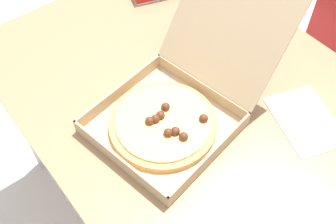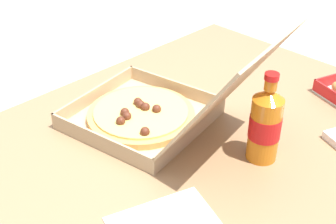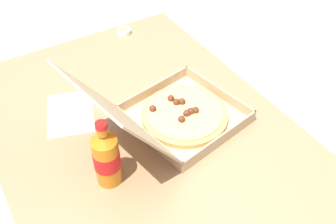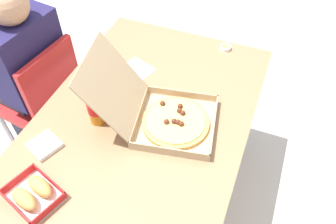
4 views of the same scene
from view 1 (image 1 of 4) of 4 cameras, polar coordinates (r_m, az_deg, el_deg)
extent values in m
plane|color=beige|center=(1.79, 3.19, -13.31)|extent=(10.00, 10.00, 0.00)
cube|color=#997551|center=(1.18, 4.71, 1.17)|extent=(1.31, 0.90, 0.03)
cylinder|color=#B7B7BC|center=(1.69, -19.32, -0.67)|extent=(0.05, 0.05, 0.70)
cylinder|color=#B7B7BC|center=(1.92, 1.01, 10.51)|extent=(0.05, 0.05, 0.70)
cylinder|color=#B2B2B7|center=(1.90, 16.26, 1.60)|extent=(0.03, 0.03, 0.43)
cube|color=tan|center=(1.10, -0.69, -2.03)|extent=(0.38, 0.38, 0.01)
cube|color=tan|center=(1.02, -6.76, -6.72)|extent=(0.32, 0.06, 0.04)
cube|color=tan|center=(1.16, -6.61, 2.94)|extent=(0.06, 0.32, 0.04)
cube|color=tan|center=(1.03, 5.98, -6.09)|extent=(0.06, 0.32, 0.04)
cube|color=tan|center=(1.16, 4.61, 3.45)|extent=(0.32, 0.06, 0.04)
cube|color=tan|center=(1.11, 8.25, 11.47)|extent=(0.36, 0.24, 0.27)
cylinder|color=tan|center=(1.09, -0.69, -1.66)|extent=(0.29, 0.29, 0.02)
cylinder|color=#EAC666|center=(1.08, -0.70, -1.29)|extent=(0.25, 0.25, 0.01)
sphere|color=#562819|center=(1.10, -0.34, 0.73)|extent=(0.02, 0.02, 0.02)
sphere|color=#562819|center=(1.08, 4.93, -0.87)|extent=(0.02, 0.02, 0.02)
sphere|color=#562819|center=(1.05, 1.03, -2.66)|extent=(0.02, 0.02, 0.02)
sphere|color=#562819|center=(1.08, -1.05, -0.46)|extent=(0.02, 0.02, 0.02)
sphere|color=#562819|center=(1.05, 0.02, -2.88)|extent=(0.02, 0.02, 0.02)
sphere|color=#562819|center=(1.07, -2.54, -1.24)|extent=(0.02, 0.02, 0.02)
sphere|color=#562819|center=(1.04, 2.16, -3.40)|extent=(0.02, 0.02, 0.02)
sphere|color=#562819|center=(1.08, -1.74, -0.96)|extent=(0.02, 0.02, 0.02)
cylinder|color=orange|center=(1.24, 8.38, 10.39)|extent=(0.07, 0.07, 0.16)
cone|color=orange|center=(1.18, 8.91, 13.72)|extent=(0.07, 0.07, 0.02)
cylinder|color=orange|center=(1.17, 9.07, 14.68)|extent=(0.03, 0.03, 0.02)
cylinder|color=red|center=(1.23, 8.42, 10.66)|extent=(0.07, 0.07, 0.06)
cube|color=white|center=(1.18, 18.43, -1.12)|extent=(0.25, 0.21, 0.00)
cube|color=white|center=(1.47, 6.37, 14.74)|extent=(0.14, 0.14, 0.02)
camera|label=2|loc=(1.18, 61.58, 16.48)|focal=48.52mm
camera|label=3|loc=(1.57, -3.99, 52.28)|focal=41.40mm
camera|label=4|loc=(1.40, -56.47, 47.65)|focal=36.26mm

